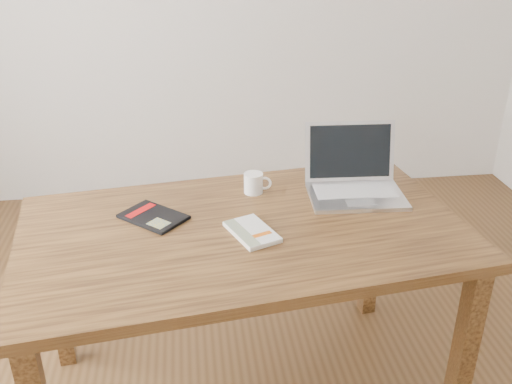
{
  "coord_description": "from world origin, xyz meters",
  "views": [
    {
      "loc": [
        -0.2,
        -1.56,
        1.7
      ],
      "look_at": [
        0.02,
        0.18,
        0.85
      ],
      "focal_mm": 40.0,
      "sensor_mm": 36.0,
      "label": 1
    }
  ],
  "objects": [
    {
      "name": "desk",
      "position": [
        -0.03,
        0.12,
        0.66
      ],
      "size": [
        1.6,
        1.04,
        0.75
      ],
      "rotation": [
        0.0,
        0.0,
        0.13
      ],
      "color": "#523418",
      "rests_on": "ground"
    },
    {
      "name": "room",
      "position": [
        -0.07,
        0.0,
        1.36
      ],
      "size": [
        4.04,
        4.04,
        2.7
      ],
      "color": "#56381D",
      "rests_on": "ground"
    },
    {
      "name": "black_guidebook",
      "position": [
        -0.33,
        0.22,
        0.76
      ],
      "size": [
        0.26,
        0.26,
        0.01
      ],
      "rotation": [
        0.0,
        0.0,
        0.83
      ],
      "color": "black",
      "rests_on": "desk"
    },
    {
      "name": "white_guidebook",
      "position": [
        -0.01,
        0.07,
        0.76
      ],
      "size": [
        0.19,
        0.23,
        0.02
      ],
      "rotation": [
        0.0,
        0.0,
        0.38
      ],
      "color": "silver",
      "rests_on": "desk"
    },
    {
      "name": "laptop",
      "position": [
        0.42,
        0.34,
        0.8
      ],
      "size": [
        0.37,
        0.32,
        0.24
      ],
      "rotation": [
        0.0,
        0.0,
        -0.05
      ],
      "color": "silver",
      "rests_on": "desk"
    },
    {
      "name": "coffee_mug",
      "position": [
        0.04,
        0.38,
        0.79
      ],
      "size": [
        0.11,
        0.07,
        0.08
      ],
      "rotation": [
        0.0,
        0.0,
        -0.16
      ],
      "color": "white",
      "rests_on": "desk"
    }
  ]
}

